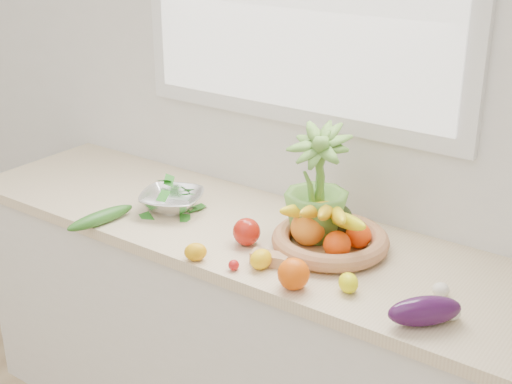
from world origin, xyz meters
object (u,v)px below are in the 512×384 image
Objects in this scene: potted_herb at (317,182)px; cucumber at (101,218)px; fruit_basket at (330,234)px; colander_with_spinach at (172,196)px; apple at (247,232)px; eggplant at (425,311)px.

cucumber is at bearing -153.63° from potted_herb.
fruit_basket is 1.66× the size of colander_with_spinach.
cucumber is (-0.50, -0.17, -0.02)m from apple.
cucumber is 0.26m from colander_with_spinach.
eggplant is at bearing -28.02° from potted_herb.
apple is 0.26m from fruit_basket.
potted_herb is (0.16, 0.16, 0.16)m from apple.
apple is 0.19× the size of fruit_basket.
eggplant is 0.42× the size of fruit_basket.
cucumber is 0.75m from potted_herb.
colander_with_spinach is (-1.02, 0.16, 0.02)m from eggplant.
apple is 0.44× the size of eggplant.
potted_herb is at bearing 10.97° from colander_with_spinach.
eggplant is 0.76× the size of cucumber.
potted_herb is 1.30× the size of colander_with_spinach.
colander_with_spinach is (-0.60, -0.07, 0.01)m from fruit_basket.
fruit_basket is at bearing 151.32° from eggplant.
apple is 0.31× the size of colander_with_spinach.
eggplant is 0.48m from fruit_basket.
apple is 0.34× the size of cucumber.
colander_with_spinach is at bearing 171.54° from apple.
apple is 0.37m from colander_with_spinach.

